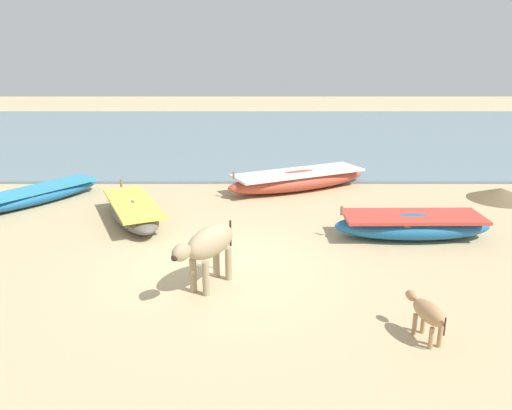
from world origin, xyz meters
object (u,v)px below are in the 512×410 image
cow_adult_dun (211,245)px  calf_near_tan (430,313)px  fishing_boat_0 (38,195)px  fishing_boat_4 (300,180)px  fishing_boat_2 (135,210)px  fishing_boat_5 (414,225)px

cow_adult_dun → calf_near_tan: size_ratio=1.76×
fishing_boat_0 → fishing_boat_4: (7.27, 1.45, 0.07)m
fishing_boat_0 → calf_near_tan: fishing_boat_0 is taller
fishing_boat_2 → fishing_boat_4: size_ratio=0.75×
fishing_boat_4 → fishing_boat_5: (2.18, -4.06, -0.02)m
calf_near_tan → fishing_boat_2: bearing=28.3°
fishing_boat_4 → cow_adult_dun: (-2.08, -6.47, 0.47)m
fishing_boat_4 → fishing_boat_5: fishing_boat_4 is taller
fishing_boat_0 → calf_near_tan: 10.75m
fishing_boat_5 → calf_near_tan: (-1.04, -4.09, 0.13)m
fishing_boat_2 → cow_adult_dun: (2.18, -3.59, 0.52)m
fishing_boat_0 → fishing_boat_5: size_ratio=1.07×
fishing_boat_2 → calf_near_tan: fishing_boat_2 is taller
cow_adult_dun → fishing_boat_2: bearing=-119.0°
fishing_boat_0 → fishing_boat_4: fishing_boat_4 is taller
fishing_boat_4 → cow_adult_dun: bearing=46.2°
fishing_boat_2 → calf_near_tan: (5.41, -5.26, 0.16)m
fishing_boat_2 → calf_near_tan: bearing=-158.5°
fishing_boat_4 → fishing_boat_0: bearing=-14.7°
fishing_boat_2 → fishing_boat_4: (4.26, 2.88, 0.04)m
fishing_boat_2 → cow_adult_dun: 4.23m
fishing_boat_0 → fishing_boat_2: bearing=99.7°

